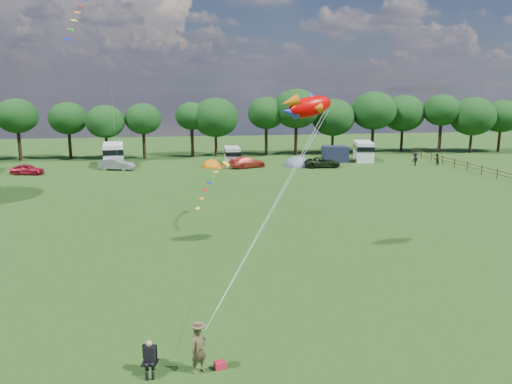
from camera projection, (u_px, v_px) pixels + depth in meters
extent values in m
plane|color=black|center=(284.00, 309.00, 23.52)|extent=(180.00, 180.00, 0.00)
cylinder|color=black|center=(20.00, 146.00, 72.53)|extent=(0.49, 0.49, 4.25)
ellipsoid|color=black|center=(17.00, 116.00, 71.66)|extent=(5.86, 5.86, 4.98)
cylinder|color=black|center=(70.00, 146.00, 74.27)|extent=(0.47, 0.47, 3.90)
ellipsoid|color=black|center=(68.00, 118.00, 73.46)|extent=(5.58, 5.58, 4.74)
cylinder|color=black|center=(107.00, 148.00, 72.29)|extent=(0.44, 0.44, 3.56)
ellipsoid|color=black|center=(105.00, 122.00, 71.51)|extent=(5.56, 5.56, 4.73)
cylinder|color=black|center=(144.00, 146.00, 74.03)|extent=(0.47, 0.47, 3.95)
ellipsoid|color=black|center=(143.00, 119.00, 73.23)|extent=(5.33, 5.33, 4.53)
cylinder|color=black|center=(192.00, 142.00, 76.89)|extent=(0.50, 0.50, 4.33)
ellipsoid|color=black|center=(192.00, 116.00, 76.08)|extent=(4.95, 4.95, 4.21)
cylinder|color=black|center=(216.00, 145.00, 77.14)|extent=(0.43, 0.43, 3.31)
ellipsoid|color=black|center=(216.00, 117.00, 76.27)|extent=(7.03, 7.03, 5.98)
cylinder|color=black|center=(266.00, 141.00, 78.55)|extent=(0.50, 0.50, 4.36)
ellipsoid|color=black|center=(266.00, 113.00, 77.67)|extent=(5.84, 5.84, 4.97)
cylinder|color=black|center=(296.00, 141.00, 78.43)|extent=(0.51, 0.51, 4.55)
ellipsoid|color=black|center=(296.00, 109.00, 77.43)|extent=(7.15, 7.15, 6.08)
cylinder|color=black|center=(332.00, 144.00, 80.26)|extent=(0.42, 0.42, 3.21)
ellipsoid|color=black|center=(333.00, 117.00, 79.41)|extent=(6.90, 6.90, 5.86)
cylinder|color=black|center=(372.00, 140.00, 80.57)|extent=(0.48, 0.48, 4.17)
ellipsoid|color=black|center=(374.00, 111.00, 79.61)|extent=(7.16, 7.16, 6.09)
cylinder|color=black|center=(402.00, 140.00, 83.45)|extent=(0.45, 0.45, 3.66)
ellipsoid|color=black|center=(403.00, 113.00, 82.55)|extent=(7.05, 7.05, 5.99)
cylinder|color=black|center=(440.00, 138.00, 81.81)|extent=(0.52, 0.52, 4.65)
ellipsoid|color=black|center=(442.00, 110.00, 80.89)|extent=(5.96, 5.96, 5.06)
cylinder|color=black|center=(470.00, 143.00, 81.44)|extent=(0.42, 0.42, 3.19)
ellipsoid|color=black|center=(473.00, 116.00, 80.57)|extent=(7.23, 7.23, 6.14)
cylinder|color=black|center=(499.00, 141.00, 82.67)|extent=(0.44, 0.44, 3.52)
ellipsoid|color=black|center=(501.00, 116.00, 81.84)|extent=(6.22, 6.22, 5.28)
cylinder|color=#472D19|center=(497.00, 174.00, 57.57)|extent=(0.12, 0.12, 1.20)
cylinder|color=#472D19|center=(506.00, 173.00, 56.05)|extent=(0.08, 3.00, 0.08)
cylinder|color=#472D19|center=(506.00, 176.00, 56.14)|extent=(0.08, 3.00, 0.08)
cylinder|color=#472D19|center=(482.00, 170.00, 60.47)|extent=(0.12, 0.12, 1.20)
cylinder|color=#472D19|center=(490.00, 169.00, 58.95)|extent=(0.08, 3.00, 0.08)
cylinder|color=#472D19|center=(489.00, 172.00, 59.03)|extent=(0.08, 3.00, 0.08)
cylinder|color=#472D19|center=(467.00, 166.00, 63.37)|extent=(0.12, 0.12, 1.20)
cylinder|color=#472D19|center=(475.00, 165.00, 61.85)|extent=(0.08, 3.00, 0.08)
cylinder|color=#472D19|center=(474.00, 168.00, 61.93)|extent=(0.08, 3.00, 0.08)
cylinder|color=#472D19|center=(454.00, 163.00, 66.27)|extent=(0.12, 0.12, 1.20)
cylinder|color=#472D19|center=(461.00, 162.00, 64.75)|extent=(0.08, 3.00, 0.08)
cylinder|color=#472D19|center=(461.00, 165.00, 64.83)|extent=(0.08, 3.00, 0.08)
cylinder|color=#472D19|center=(443.00, 160.00, 69.17)|extent=(0.12, 0.12, 1.20)
cylinder|color=#472D19|center=(449.00, 159.00, 67.65)|extent=(0.08, 3.00, 0.08)
cylinder|color=#472D19|center=(448.00, 162.00, 67.73)|extent=(0.08, 3.00, 0.08)
cylinder|color=#472D19|center=(432.00, 157.00, 72.06)|extent=(0.12, 0.12, 1.20)
cylinder|color=#472D19|center=(437.00, 156.00, 70.54)|extent=(0.08, 3.00, 0.08)
cylinder|color=#472D19|center=(437.00, 159.00, 70.62)|extent=(0.08, 3.00, 0.08)
cylinder|color=#472D19|center=(422.00, 154.00, 74.96)|extent=(0.12, 0.12, 1.20)
cylinder|color=#472D19|center=(427.00, 153.00, 73.44)|extent=(0.08, 3.00, 0.08)
cylinder|color=#472D19|center=(426.00, 156.00, 73.52)|extent=(0.08, 3.00, 0.08)
cylinder|color=#472D19|center=(412.00, 152.00, 77.86)|extent=(0.12, 0.12, 1.20)
cylinder|color=#472D19|center=(417.00, 151.00, 76.34)|extent=(0.08, 3.00, 0.08)
cylinder|color=#472D19|center=(417.00, 153.00, 76.42)|extent=(0.08, 3.00, 0.08)
imported|color=maroon|center=(27.00, 169.00, 60.44)|extent=(4.21, 2.41, 1.32)
imported|color=gray|center=(117.00, 164.00, 63.93)|extent=(4.46, 2.84, 1.48)
imported|color=#B13420|center=(247.00, 162.00, 65.84)|extent=(5.27, 3.63, 1.46)
imported|color=black|center=(322.00, 162.00, 66.05)|extent=(5.03, 2.43, 1.35)
cube|color=white|center=(114.00, 155.00, 67.43)|extent=(3.12, 6.23, 3.01)
cube|color=black|center=(113.00, 150.00, 67.31)|extent=(3.19, 6.36, 0.71)
cylinder|color=black|center=(114.00, 165.00, 65.86)|extent=(0.87, 0.39, 0.85)
cylinder|color=black|center=(114.00, 161.00, 69.44)|extent=(0.87, 0.39, 0.85)
cube|color=#B9B9BB|center=(232.00, 156.00, 69.01)|extent=(2.23, 4.78, 2.34)
cube|color=black|center=(232.00, 152.00, 68.92)|extent=(2.28, 4.88, 0.56)
cylinder|color=black|center=(233.00, 163.00, 67.75)|extent=(0.67, 0.28, 0.66)
cylinder|color=black|center=(232.00, 160.00, 70.62)|extent=(0.67, 0.28, 0.66)
cube|color=white|center=(363.00, 151.00, 72.24)|extent=(3.67, 5.96, 2.77)
cube|color=black|center=(364.00, 147.00, 72.13)|extent=(3.74, 6.08, 0.66)
cylinder|color=black|center=(365.00, 160.00, 70.74)|extent=(0.83, 0.47, 0.78)
cylinder|color=black|center=(362.00, 156.00, 74.15)|extent=(0.83, 0.47, 0.78)
ellipsoid|color=#CA6908|center=(211.00, 167.00, 66.25)|extent=(2.53, 2.91, 2.08)
cylinder|color=#CA6908|center=(211.00, 167.00, 66.25)|extent=(2.66, 2.66, 0.08)
ellipsoid|color=slate|center=(298.00, 166.00, 67.30)|extent=(3.47, 3.99, 2.71)
cylinder|color=slate|center=(298.00, 166.00, 67.29)|extent=(3.64, 3.64, 0.08)
cube|color=#1A1F37|center=(335.00, 154.00, 71.47)|extent=(3.97, 3.42, 2.21)
imported|color=brown|center=(199.00, 350.00, 18.03)|extent=(0.79, 0.70, 1.81)
cylinder|color=#99999E|center=(143.00, 373.00, 17.77)|extent=(0.02, 0.02, 0.47)
cylinder|color=#99999E|center=(156.00, 371.00, 17.84)|extent=(0.02, 0.02, 0.47)
cylinder|color=#99999E|center=(144.00, 366.00, 18.21)|extent=(0.02, 0.02, 0.47)
cylinder|color=#99999E|center=(157.00, 365.00, 18.28)|extent=(0.02, 0.02, 0.47)
cube|color=black|center=(150.00, 363.00, 17.98)|extent=(0.65, 0.63, 0.05)
cube|color=black|center=(150.00, 352.00, 18.16)|extent=(0.53, 0.18, 0.57)
cube|color=black|center=(150.00, 354.00, 17.95)|extent=(0.44, 0.34, 0.60)
sphere|color=tan|center=(149.00, 343.00, 17.85)|extent=(0.23, 0.23, 0.23)
cube|color=red|center=(220.00, 365.00, 18.43)|extent=(0.47, 0.37, 0.29)
ellipsoid|color=#C90000|center=(310.00, 107.00, 29.57)|extent=(3.24, 1.82, 1.77)
ellipsoid|color=#F3FE32|center=(310.00, 109.00, 29.60)|extent=(2.04, 1.12, 0.97)
cone|color=#D36009|center=(290.00, 102.00, 29.00)|extent=(1.24, 1.01, 0.93)
cone|color=#2133AB|center=(289.00, 112.00, 29.11)|extent=(1.24, 1.01, 0.93)
cone|color=#2133AB|center=(311.00, 97.00, 29.49)|extent=(0.81, 0.92, 0.79)
sphere|color=white|center=(323.00, 104.00, 30.23)|extent=(0.30, 0.30, 0.30)
sphere|color=black|center=(323.00, 104.00, 30.30)|extent=(0.15, 0.15, 0.15)
cube|color=#0C1EB2|center=(85.00, 0.00, 45.64)|extent=(0.60, 0.57, 0.16)
cube|color=red|center=(81.00, 6.00, 45.23)|extent=(0.60, 0.57, 0.17)
cube|color=orange|center=(78.00, 12.00, 44.85)|extent=(0.59, 0.57, 0.18)
cube|color=yellow|center=(74.00, 20.00, 44.47)|extent=(0.59, 0.56, 0.18)
cube|color=#198C1E|center=(71.00, 29.00, 44.12)|extent=(0.58, 0.56, 0.19)
cube|color=#0C1EB2|center=(67.00, 39.00, 43.78)|extent=(0.58, 0.55, 0.20)
cube|color=yellow|center=(226.00, 164.00, 39.60)|extent=(0.70, 0.72, 0.34)
cube|color=red|center=(223.00, 166.00, 39.04)|extent=(0.45, 0.54, 0.10)
cube|color=orange|center=(219.00, 168.00, 38.49)|extent=(0.45, 0.54, 0.11)
cube|color=yellow|center=(216.00, 172.00, 37.96)|extent=(0.44, 0.53, 0.11)
cube|color=#198C1E|center=(213.00, 177.00, 37.44)|extent=(0.44, 0.53, 0.12)
cube|color=#0C1EB2|center=(209.00, 183.00, 36.94)|extent=(0.44, 0.53, 0.13)
cube|color=red|center=(205.00, 190.00, 36.45)|extent=(0.43, 0.53, 0.14)
cube|color=orange|center=(202.00, 198.00, 35.98)|extent=(0.43, 0.52, 0.15)
cube|color=yellow|center=(198.00, 208.00, 35.53)|extent=(0.42, 0.52, 0.16)
imported|color=black|center=(437.00, 160.00, 68.05)|extent=(0.85, 0.65, 1.54)
imported|color=black|center=(415.00, 159.00, 67.61)|extent=(1.23, 0.98, 1.73)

